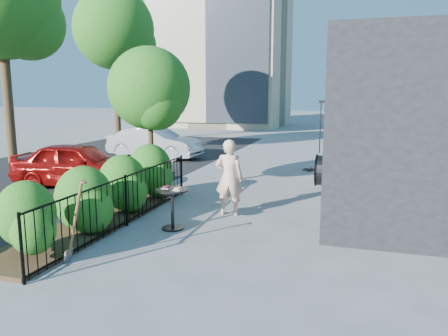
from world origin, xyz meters
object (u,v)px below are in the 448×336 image
(cafe_table, at_px, (172,202))
(woman, at_px, (229,177))
(patio_tree, at_px, (151,93))
(car_red, at_px, (79,165))
(car_silver, at_px, (155,143))
(shovel, at_px, (74,227))
(street_tree_far, at_px, (115,34))
(street_tree_near, at_px, (1,7))

(cafe_table, bearing_deg, woman, 59.60)
(patio_tree, distance_m, woman, 3.43)
(car_red, xyz_separation_m, car_silver, (-0.37, 5.83, -0.00))
(shovel, bearing_deg, car_red, 124.71)
(street_tree_far, bearing_deg, car_silver, -46.91)
(street_tree_near, height_order, car_red, street_tree_near)
(woman, xyz_separation_m, car_red, (-5.16, 1.61, -0.21))
(cafe_table, xyz_separation_m, shovel, (-0.77, -2.19, 0.06))
(street_tree_far, height_order, car_red, street_tree_far)
(cafe_table, height_order, car_red, car_red)
(woman, xyz_separation_m, car_silver, (-5.52, 7.44, -0.21))
(woman, bearing_deg, shovel, 60.16)
(cafe_table, bearing_deg, street_tree_far, 124.27)
(cafe_table, height_order, woman, woman)
(patio_tree, relative_size, street_tree_far, 0.48)
(car_red, height_order, car_silver, car_red)
(street_tree_far, relative_size, car_red, 2.12)
(shovel, bearing_deg, cafe_table, 70.64)
(woman, bearing_deg, car_silver, -59.38)
(patio_tree, xyz_separation_m, street_tree_far, (-7.70, 11.20, 3.15))
(shovel, relative_size, car_silver, 0.36)
(patio_tree, bearing_deg, street_tree_far, 124.51)
(shovel, bearing_deg, street_tree_far, 118.39)
(street_tree_near, relative_size, car_silver, 2.05)
(shovel, xyz_separation_m, car_silver, (-3.95, 11.00, 0.03))
(street_tree_near, bearing_deg, shovel, -42.87)
(street_tree_far, distance_m, shovel, 19.00)
(shovel, distance_m, car_red, 6.29)
(cafe_table, height_order, shovel, shovel)
(patio_tree, bearing_deg, woman, -26.83)
(patio_tree, distance_m, street_tree_far, 13.95)
(street_tree_near, xyz_separation_m, car_silver, (4.73, 2.94, -5.25))
(street_tree_far, xyz_separation_m, car_silver, (4.73, -5.06, -5.25))
(woman, height_order, car_red, woman)
(patio_tree, height_order, street_tree_near, street_tree_near)
(woman, distance_m, shovel, 3.91)
(patio_tree, height_order, car_silver, patio_tree)
(patio_tree, distance_m, shovel, 5.39)
(patio_tree, relative_size, shovel, 2.71)
(street_tree_near, bearing_deg, cafe_table, -31.83)
(patio_tree, xyz_separation_m, street_tree_near, (-7.70, 3.20, 3.15))
(shovel, bearing_deg, patio_tree, 101.39)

